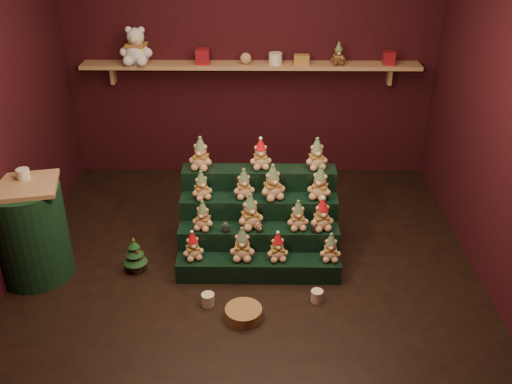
{
  "coord_description": "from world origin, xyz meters",
  "views": [
    {
      "loc": [
        0.12,
        -4.1,
        2.98
      ],
      "look_at": [
        0.07,
        0.25,
        0.64
      ],
      "focal_mm": 40.0,
      "sensor_mm": 36.0,
      "label": 1
    }
  ],
  "objects_px": {
    "snow_globe_b": "(259,228)",
    "white_bear": "(136,41)",
    "snow_globe_c": "(315,228)",
    "mug_left": "(208,300)",
    "side_table": "(30,231)",
    "snow_globe_a": "(226,227)",
    "wicker_basket": "(244,313)",
    "brown_bear": "(338,54)",
    "riser_tier_front": "(258,268)",
    "mug_right": "(317,296)",
    "mini_christmas_tree": "(135,255)"
  },
  "relations": [
    {
      "from": "snow_globe_b",
      "to": "brown_bear",
      "type": "relative_size",
      "value": 0.36
    },
    {
      "from": "riser_tier_front",
      "to": "side_table",
      "type": "relative_size",
      "value": 1.6
    },
    {
      "from": "snow_globe_a",
      "to": "white_bear",
      "type": "distance_m",
      "value": 2.35
    },
    {
      "from": "mug_right",
      "to": "wicker_basket",
      "type": "distance_m",
      "value": 0.63
    },
    {
      "from": "mini_christmas_tree",
      "to": "mug_right",
      "type": "bearing_deg",
      "value": -14.45
    },
    {
      "from": "white_bear",
      "to": "brown_bear",
      "type": "relative_size",
      "value": 2.18
    },
    {
      "from": "mug_left",
      "to": "white_bear",
      "type": "xyz_separation_m",
      "value": [
        -0.89,
        2.32,
        1.51
      ]
    },
    {
      "from": "snow_globe_a",
      "to": "snow_globe_c",
      "type": "bearing_deg",
      "value": -0.0
    },
    {
      "from": "snow_globe_a",
      "to": "snow_globe_b",
      "type": "relative_size",
      "value": 1.16
    },
    {
      "from": "snow_globe_a",
      "to": "mug_left",
      "type": "distance_m",
      "value": 0.66
    },
    {
      "from": "white_bear",
      "to": "brown_bear",
      "type": "bearing_deg",
      "value": 5.63
    },
    {
      "from": "side_table",
      "to": "snow_globe_a",
      "type": "bearing_deg",
      "value": -8.32
    },
    {
      "from": "side_table",
      "to": "mug_left",
      "type": "xyz_separation_m",
      "value": [
        1.51,
        -0.41,
        -0.38
      ]
    },
    {
      "from": "snow_globe_b",
      "to": "snow_globe_c",
      "type": "relative_size",
      "value": 0.98
    },
    {
      "from": "mini_christmas_tree",
      "to": "brown_bear",
      "type": "relative_size",
      "value": 1.54
    },
    {
      "from": "snow_globe_c",
      "to": "mug_left",
      "type": "height_order",
      "value": "snow_globe_c"
    },
    {
      "from": "side_table",
      "to": "mug_right",
      "type": "height_order",
      "value": "side_table"
    },
    {
      "from": "mini_christmas_tree",
      "to": "mug_left",
      "type": "distance_m",
      "value": 0.82
    },
    {
      "from": "riser_tier_front",
      "to": "mug_left",
      "type": "relative_size",
      "value": 13.37
    },
    {
      "from": "mug_left",
      "to": "wicker_basket",
      "type": "relative_size",
      "value": 0.36
    },
    {
      "from": "riser_tier_front",
      "to": "snow_globe_b",
      "type": "height_order",
      "value": "snow_globe_b"
    },
    {
      "from": "riser_tier_front",
      "to": "brown_bear",
      "type": "relative_size",
      "value": 6.21
    },
    {
      "from": "snow_globe_c",
      "to": "white_bear",
      "type": "distance_m",
      "value": 2.77
    },
    {
      "from": "snow_globe_a",
      "to": "snow_globe_c",
      "type": "height_order",
      "value": "snow_globe_a"
    },
    {
      "from": "mini_christmas_tree",
      "to": "brown_bear",
      "type": "distance_m",
      "value": 2.94
    },
    {
      "from": "wicker_basket",
      "to": "white_bear",
      "type": "height_order",
      "value": "white_bear"
    },
    {
      "from": "riser_tier_front",
      "to": "mug_right",
      "type": "height_order",
      "value": "riser_tier_front"
    },
    {
      "from": "mini_christmas_tree",
      "to": "brown_bear",
      "type": "height_order",
      "value": "brown_bear"
    },
    {
      "from": "snow_globe_c",
      "to": "white_bear",
      "type": "bearing_deg",
      "value": 134.84
    },
    {
      "from": "wicker_basket",
      "to": "snow_globe_b",
      "type": "bearing_deg",
      "value": 80.23
    },
    {
      "from": "snow_globe_b",
      "to": "white_bear",
      "type": "height_order",
      "value": "white_bear"
    },
    {
      "from": "snow_globe_a",
      "to": "brown_bear",
      "type": "height_order",
      "value": "brown_bear"
    },
    {
      "from": "snow_globe_c",
      "to": "brown_bear",
      "type": "bearing_deg",
      "value": 79.3
    },
    {
      "from": "snow_globe_c",
      "to": "mug_right",
      "type": "distance_m",
      "value": 0.59
    },
    {
      "from": "snow_globe_c",
      "to": "white_bear",
      "type": "height_order",
      "value": "white_bear"
    },
    {
      "from": "riser_tier_front",
      "to": "brown_bear",
      "type": "xyz_separation_m",
      "value": [
        0.82,
        1.94,
        1.34
      ]
    },
    {
      "from": "snow_globe_c",
      "to": "brown_bear",
      "type": "relative_size",
      "value": 0.37
    },
    {
      "from": "riser_tier_front",
      "to": "brown_bear",
      "type": "bearing_deg",
      "value": 67.15
    },
    {
      "from": "wicker_basket",
      "to": "snow_globe_a",
      "type": "bearing_deg",
      "value": 103.8
    },
    {
      "from": "snow_globe_b",
      "to": "wicker_basket",
      "type": "height_order",
      "value": "snow_globe_b"
    },
    {
      "from": "mug_left",
      "to": "wicker_basket",
      "type": "bearing_deg",
      "value": -27.94
    },
    {
      "from": "riser_tier_front",
      "to": "snow_globe_b",
      "type": "bearing_deg",
      "value": 87.34
    },
    {
      "from": "snow_globe_c",
      "to": "mug_left",
      "type": "distance_m",
      "value": 1.09
    },
    {
      "from": "wicker_basket",
      "to": "white_bear",
      "type": "xyz_separation_m",
      "value": [
        -1.18,
        2.48,
        1.52
      ]
    },
    {
      "from": "snow_globe_b",
      "to": "mug_left",
      "type": "height_order",
      "value": "snow_globe_b"
    },
    {
      "from": "mug_left",
      "to": "white_bear",
      "type": "relative_size",
      "value": 0.21
    },
    {
      "from": "snow_globe_c",
      "to": "brown_bear",
      "type": "xyz_separation_m",
      "value": [
        0.34,
        1.78,
        1.03
      ]
    },
    {
      "from": "wicker_basket",
      "to": "white_bear",
      "type": "distance_m",
      "value": 3.14
    },
    {
      "from": "mug_left",
      "to": "white_bear",
      "type": "bearing_deg",
      "value": 110.94
    },
    {
      "from": "riser_tier_front",
      "to": "snow_globe_a",
      "type": "bearing_deg",
      "value": 150.45
    }
  ]
}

